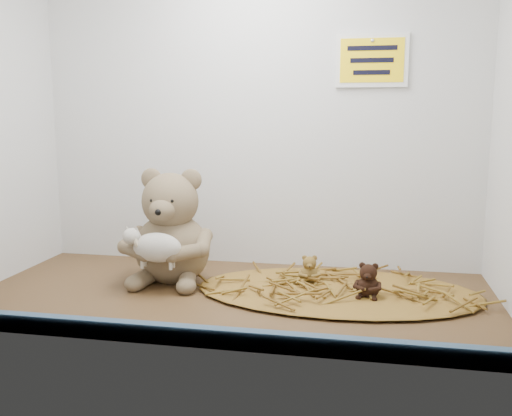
% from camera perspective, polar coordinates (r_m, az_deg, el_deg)
% --- Properties ---
extents(alcove_shell, '(1.20, 0.60, 0.90)m').
position_cam_1_polar(alcove_shell, '(1.35, -1.61, 10.85)').
color(alcove_shell, '#432D17').
rests_on(alcove_shell, ground).
extents(front_rail, '(1.19, 0.02, 0.04)m').
position_cam_1_polar(front_rail, '(1.07, -6.05, -12.59)').
color(front_rail, '#374C69').
rests_on(front_rail, shelf_floor).
extents(straw_bed, '(0.66, 0.39, 0.01)m').
position_cam_1_polar(straw_bed, '(1.36, 8.12, -8.18)').
color(straw_bed, brown).
rests_on(straw_bed, shelf_floor).
extents(main_teddy, '(0.23, 0.25, 0.28)m').
position_cam_1_polar(main_teddy, '(1.43, -8.44, -1.74)').
color(main_teddy, '#876D53').
rests_on(main_teddy, shelf_floor).
extents(toy_lamb, '(0.15, 0.09, 0.10)m').
position_cam_1_polar(toy_lamb, '(1.35, -9.85, -3.92)').
color(toy_lamb, beige).
rests_on(toy_lamb, main_teddy).
extents(mini_teddy_tan, '(0.06, 0.06, 0.07)m').
position_cam_1_polar(mini_teddy_tan, '(1.40, 5.37, -5.96)').
color(mini_teddy_tan, brown).
rests_on(mini_teddy_tan, straw_bed).
extents(mini_teddy_brown, '(0.07, 0.07, 0.08)m').
position_cam_1_polar(mini_teddy_brown, '(1.31, 11.16, -6.95)').
color(mini_teddy_brown, black).
rests_on(mini_teddy_brown, straw_bed).
extents(wall_sign, '(0.16, 0.01, 0.11)m').
position_cam_1_polar(wall_sign, '(1.53, 11.51, 14.26)').
color(wall_sign, yellow).
rests_on(wall_sign, back_wall).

